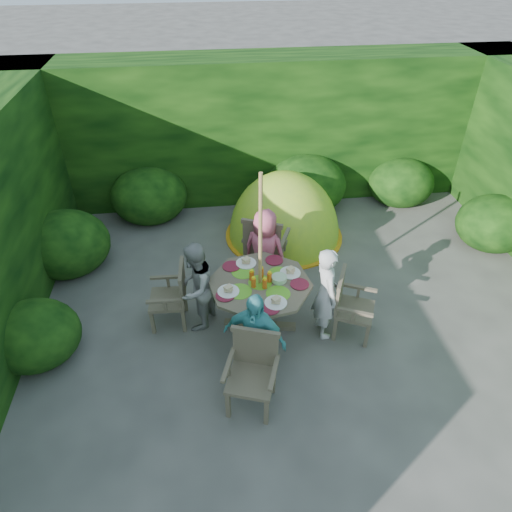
{
  "coord_description": "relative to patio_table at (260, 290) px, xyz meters",
  "views": [
    {
      "loc": [
        -1.21,
        -3.88,
        4.27
      ],
      "look_at": [
        -0.64,
        0.73,
        0.85
      ],
      "focal_mm": 32.0,
      "sensor_mm": 36.0,
      "label": 1
    }
  ],
  "objects": [
    {
      "name": "dome_tent",
      "position": [
        0.67,
        2.06,
        -0.63
      ],
      "size": [
        1.95,
        1.95,
        2.23
      ],
      "rotation": [
        0.0,
        0.0,
        0.0
      ],
      "color": "#B8DA2A",
      "rests_on": "ground"
    },
    {
      "name": "garden_chair_left",
      "position": [
        -1.08,
        0.24,
        -0.18
      ],
      "size": [
        0.48,
        0.53,
        0.84
      ],
      "rotation": [
        0.0,
        0.0,
        -1.62
      ],
      "color": "#4A4030",
      "rests_on": "ground"
    },
    {
      "name": "child_right",
      "position": [
        0.78,
        -0.17,
        0.01
      ],
      "size": [
        0.35,
        0.49,
        1.27
      ],
      "primitive_type": "imported",
      "rotation": [
        0.0,
        0.0,
        1.67
      ],
      "color": "silver",
      "rests_on": "ground"
    },
    {
      "name": "child_back",
      "position": [
        0.16,
        0.78,
        0.0
      ],
      "size": [
        0.73,
        0.66,
        1.26
      ],
      "primitive_type": "imported",
      "rotation": [
        0.0,
        0.0,
        2.6
      ],
      "color": "#D35770",
      "rests_on": "ground"
    },
    {
      "name": "ground",
      "position": [
        0.63,
        -0.33,
        -0.63
      ],
      "size": [
        60.0,
        60.0,
        0.0
      ],
      "primitive_type": "plane",
      "color": "#46433E",
      "rests_on": "ground"
    },
    {
      "name": "parasol_pole",
      "position": [
        -0.0,
        -0.0,
        0.47
      ],
      "size": [
        0.05,
        0.05,
        2.2
      ],
      "primitive_type": "cylinder",
      "rotation": [
        0.0,
        0.0,
        -0.21
      ],
      "color": "olive",
      "rests_on": "ground"
    },
    {
      "name": "hedge_enclosure",
      "position": [
        0.63,
        1.01,
        0.62
      ],
      "size": [
        9.0,
        9.0,
        2.5
      ],
      "color": "black",
      "rests_on": "ground"
    },
    {
      "name": "garden_chair_back",
      "position": [
        0.21,
        1.07,
        -0.11
      ],
      "size": [
        0.74,
        0.71,
        0.98
      ],
      "rotation": [
        0.0,
        0.0,
        2.73
      ],
      "color": "#4A4030",
      "rests_on": "ground"
    },
    {
      "name": "garden_chair_right",
      "position": [
        1.08,
        -0.21,
        -0.18
      ],
      "size": [
        0.62,
        0.65,
        0.85
      ],
      "rotation": [
        0.0,
        0.0,
        1.14
      ],
      "color": "#4A4030",
      "rests_on": "ground"
    },
    {
      "name": "patio_table",
      "position": [
        0.0,
        0.0,
        0.0
      ],
      "size": [
        1.52,
        1.52,
        0.89
      ],
      "rotation": [
        0.0,
        0.0,
        -0.21
      ],
      "color": "#4A4030",
      "rests_on": "ground"
    },
    {
      "name": "child_left",
      "position": [
        -0.79,
        0.17,
        -0.01
      ],
      "size": [
        0.68,
        0.74,
        1.23
      ],
      "primitive_type": "imported",
      "rotation": [
        0.0,
        0.0,
        -2.01
      ],
      "color": "#9A9995",
      "rests_on": "ground"
    },
    {
      "name": "child_front",
      "position": [
        -0.17,
        -0.78,
        -0.01
      ],
      "size": [
        0.78,
        0.6,
        1.23
      ],
      "primitive_type": "imported",
      "rotation": [
        0.0,
        0.0,
        -0.49
      ],
      "color": "#4DAFB4",
      "rests_on": "ground"
    },
    {
      "name": "garden_chair_front",
      "position": [
        -0.22,
        -1.08,
        -0.16
      ],
      "size": [
        0.65,
        0.61,
        0.88
      ],
      "rotation": [
        0.0,
        0.0,
        -0.33
      ],
      "color": "#4A4030",
      "rests_on": "ground"
    }
  ]
}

